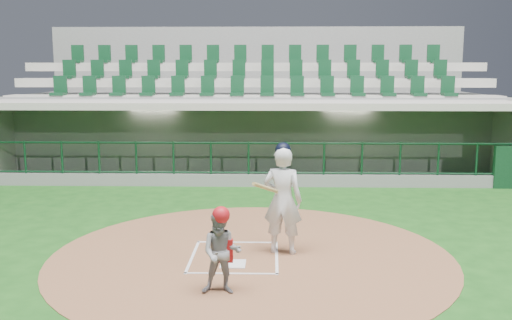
{
  "coord_description": "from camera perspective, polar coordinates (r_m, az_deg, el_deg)",
  "views": [
    {
      "loc": [
        0.65,
        -10.03,
        3.31
      ],
      "look_at": [
        0.3,
        2.6,
        1.3
      ],
      "focal_mm": 40.0,
      "sensor_mm": 36.0,
      "label": 1
    }
  ],
  "objects": [
    {
      "name": "seating_deck",
      "position": [
        21.03,
        -0.21,
        3.9
      ],
      "size": [
        17.0,
        6.72,
        5.15
      ],
      "color": "slate",
      "rests_on": "ground"
    },
    {
      "name": "dirt_circle",
      "position": [
        10.38,
        -0.45,
        -9.53
      ],
      "size": [
        7.2,
        7.2,
        0.01
      ],
      "primitive_type": "cylinder",
      "color": "brown",
      "rests_on": "ground"
    },
    {
      "name": "home_plate",
      "position": [
        9.92,
        -2.31,
        -10.34
      ],
      "size": [
        0.43,
        0.43,
        0.02
      ],
      "primitive_type": "cube",
      "color": "silver",
      "rests_on": "dirt_circle"
    },
    {
      "name": "ground",
      "position": [
        10.59,
        -2.06,
        -9.2
      ],
      "size": [
        120.0,
        120.0,
        0.0
      ],
      "primitive_type": "plane",
      "color": "#154614",
      "rests_on": "ground"
    },
    {
      "name": "dugout_structure",
      "position": [
        18.03,
        -0.47,
        1.56
      ],
      "size": [
        16.4,
        3.7,
        3.0
      ],
      "color": "gray",
      "rests_on": "ground"
    },
    {
      "name": "batter",
      "position": [
        10.27,
        2.67,
        -3.89
      ],
      "size": [
        0.94,
        0.95,
        2.03
      ],
      "color": "silver",
      "rests_on": "dirt_circle"
    },
    {
      "name": "batter_box_chalk",
      "position": [
        10.3,
        -2.16,
        -9.63
      ],
      "size": [
        1.55,
        1.8,
        0.01
      ],
      "color": "silver",
      "rests_on": "ground"
    },
    {
      "name": "catcher",
      "position": [
        8.54,
        -3.48,
        -9.07
      ],
      "size": [
        0.61,
        0.48,
        1.33
      ],
      "color": "gray",
      "rests_on": "dirt_circle"
    }
  ]
}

